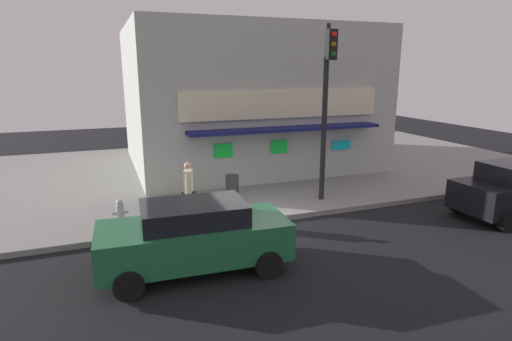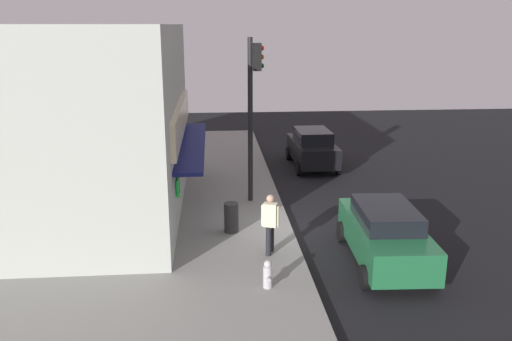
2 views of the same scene
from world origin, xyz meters
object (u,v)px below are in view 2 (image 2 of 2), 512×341
pedestrian (270,222)px  parked_car_black (312,148)px  trash_can (231,218)px  parked_car_green (385,234)px  fire_hydrant (268,274)px  traffic_light (253,100)px

pedestrian → parked_car_black: 10.49m
trash_can → parked_car_green: size_ratio=0.21×
fire_hydrant → trash_can: trash_can is taller
traffic_light → fire_hydrant: 7.61m
parked_car_green → trash_can: bearing=62.0°
fire_hydrant → pedestrian: 2.14m
parked_car_green → parked_car_black: bearing=0.4°
trash_can → pedestrian: bearing=-148.9°
traffic_light → parked_car_black: 6.86m
traffic_light → fire_hydrant: size_ratio=8.17×
trash_can → parked_car_green: parked_car_green is taller
fire_hydrant → trash_can: size_ratio=0.77×
trash_can → parked_car_black: parked_car_black is taller
trash_can → fire_hydrant: bearing=-168.6°
trash_can → parked_car_black: 9.28m
pedestrian → parked_car_black: pedestrian is taller
pedestrian → parked_car_black: size_ratio=0.42×
traffic_light → pedestrian: size_ratio=3.37×
fire_hydrant → trash_can: 3.83m
fire_hydrant → parked_car_green: bearing=-66.4°
fire_hydrant → trash_can: (3.75, 0.76, 0.12)m
trash_can → pedestrian: size_ratio=0.54×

